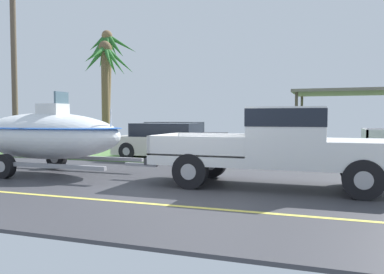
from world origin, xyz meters
The scene contains 9 objects.
ground centered at (0.00, 8.38, -0.01)m, with size 36.00×22.00×0.11m.
pickup_truck_towing centered at (1.93, 0.77, 1.03)m, with size 5.71×1.99×1.84m.
boat_on_trailer centered at (-4.79, 0.77, 1.10)m, with size 6.08×2.35×2.33m.
parked_sedan_near centered at (-2.91, 5.52, 0.67)m, with size 4.32×1.87×1.38m.
parked_sedan_far centered at (-3.94, 8.98, 0.67)m, with size 4.32×1.94×1.38m.
carport_awning centered at (4.85, 12.75, 2.80)m, with size 7.43×4.57×2.93m.
palm_tree_near_left centered at (-9.11, 10.99, 4.25)m, with size 3.00×3.03×5.89m.
palm_tree_far_left centered at (-10.36, 13.32, 5.20)m, with size 2.92×3.04×7.05m.
utility_pole centered at (-9.98, 5.09, 4.32)m, with size 0.24×1.80×8.34m.
Camera 1 is at (2.81, -8.36, 1.63)m, focal length 36.55 mm.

